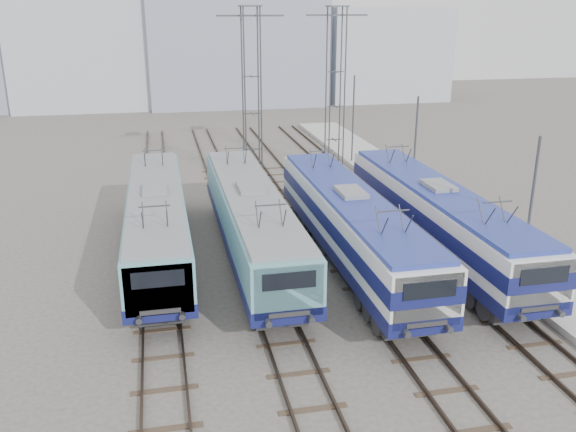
{
  "coord_description": "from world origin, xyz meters",
  "views": [
    {
      "loc": [
        -6.36,
        -19.47,
        11.84
      ],
      "look_at": [
        -0.69,
        7.0,
        2.6
      ],
      "focal_mm": 38.0,
      "sensor_mm": 36.0,
      "label": 1
    }
  ],
  "objects_px": {
    "catenary_tower_east": "(335,84)",
    "mast_front": "(529,218)",
    "locomotive_far_right": "(438,215)",
    "catenary_tower_west": "(252,89)",
    "locomotive_center_left": "(252,219)",
    "mast_rear": "(353,121)",
    "locomotive_far_left": "(157,219)",
    "locomotive_center_right": "(351,222)",
    "mast_mid": "(414,155)"
  },
  "relations": [
    {
      "from": "locomotive_far_left",
      "to": "locomotive_center_left",
      "type": "relative_size",
      "value": 0.97
    },
    {
      "from": "locomotive_center_left",
      "to": "mast_mid",
      "type": "height_order",
      "value": "mast_mid"
    },
    {
      "from": "mast_rear",
      "to": "mast_front",
      "type": "bearing_deg",
      "value": -90.0
    },
    {
      "from": "locomotive_far_left",
      "to": "locomotive_center_left",
      "type": "distance_m",
      "value": 4.62
    },
    {
      "from": "locomotive_center_left",
      "to": "locomotive_far_right",
      "type": "height_order",
      "value": "locomotive_center_left"
    },
    {
      "from": "locomotive_far_left",
      "to": "locomotive_far_right",
      "type": "bearing_deg",
      "value": -10.39
    },
    {
      "from": "locomotive_far_right",
      "to": "catenary_tower_west",
      "type": "bearing_deg",
      "value": 113.75
    },
    {
      "from": "mast_rear",
      "to": "mast_mid",
      "type": "bearing_deg",
      "value": -90.0
    },
    {
      "from": "locomotive_far_left",
      "to": "catenary_tower_west",
      "type": "relative_size",
      "value": 1.43
    },
    {
      "from": "locomotive_center_right",
      "to": "catenary_tower_west",
      "type": "height_order",
      "value": "catenary_tower_west"
    },
    {
      "from": "catenary_tower_west",
      "to": "mast_front",
      "type": "xyz_separation_m",
      "value": [
        8.6,
        -20.0,
        -3.14
      ]
    },
    {
      "from": "locomotive_center_left",
      "to": "catenary_tower_west",
      "type": "distance_m",
      "value": 14.76
    },
    {
      "from": "catenary_tower_east",
      "to": "catenary_tower_west",
      "type": "bearing_deg",
      "value": -162.9
    },
    {
      "from": "locomotive_center_right",
      "to": "locomotive_far_right",
      "type": "distance_m",
      "value": 4.5
    },
    {
      "from": "catenary_tower_east",
      "to": "mast_mid",
      "type": "xyz_separation_m",
      "value": [
        2.1,
        -10.0,
        -3.14
      ]
    },
    {
      "from": "locomotive_center_left",
      "to": "catenary_tower_west",
      "type": "bearing_deg",
      "value": 80.8
    },
    {
      "from": "catenary_tower_west",
      "to": "locomotive_far_right",
      "type": "bearing_deg",
      "value": -66.25
    },
    {
      "from": "locomotive_center_right",
      "to": "mast_rear",
      "type": "relative_size",
      "value": 2.52
    },
    {
      "from": "catenary_tower_west",
      "to": "mast_rear",
      "type": "height_order",
      "value": "catenary_tower_west"
    },
    {
      "from": "locomotive_center_right",
      "to": "mast_rear",
      "type": "bearing_deg",
      "value": 72.01
    },
    {
      "from": "locomotive_center_right",
      "to": "catenary_tower_west",
      "type": "relative_size",
      "value": 1.47
    },
    {
      "from": "catenary_tower_east",
      "to": "locomotive_center_right",
      "type": "bearing_deg",
      "value": -103.61
    },
    {
      "from": "mast_front",
      "to": "locomotive_far_right",
      "type": "bearing_deg",
      "value": 111.66
    },
    {
      "from": "catenary_tower_east",
      "to": "mast_front",
      "type": "xyz_separation_m",
      "value": [
        2.1,
        -22.0,
        -3.14
      ]
    },
    {
      "from": "locomotive_far_right",
      "to": "mast_front",
      "type": "relative_size",
      "value": 2.52
    },
    {
      "from": "locomotive_center_right",
      "to": "mast_rear",
      "type": "height_order",
      "value": "mast_rear"
    },
    {
      "from": "catenary_tower_east",
      "to": "mast_mid",
      "type": "bearing_deg",
      "value": -78.14
    },
    {
      "from": "catenary_tower_east",
      "to": "mast_front",
      "type": "bearing_deg",
      "value": -84.55
    },
    {
      "from": "locomotive_far_right",
      "to": "mast_rear",
      "type": "bearing_deg",
      "value": 84.54
    },
    {
      "from": "locomotive_far_right",
      "to": "catenary_tower_west",
      "type": "distance_m",
      "value": 17.33
    },
    {
      "from": "locomotive_far_left",
      "to": "mast_front",
      "type": "height_order",
      "value": "mast_front"
    },
    {
      "from": "locomotive_center_left",
      "to": "mast_front",
      "type": "bearing_deg",
      "value": -29.37
    },
    {
      "from": "locomotive_far_right",
      "to": "mast_rear",
      "type": "height_order",
      "value": "mast_rear"
    },
    {
      "from": "locomotive_center_right",
      "to": "locomotive_far_right",
      "type": "xyz_separation_m",
      "value": [
        4.5,
        0.21,
        -0.0
      ]
    },
    {
      "from": "catenary_tower_east",
      "to": "mast_mid",
      "type": "height_order",
      "value": "catenary_tower_east"
    },
    {
      "from": "locomotive_center_right",
      "to": "catenary_tower_east",
      "type": "distance_m",
      "value": 18.58
    },
    {
      "from": "locomotive_center_left",
      "to": "mast_mid",
      "type": "relative_size",
      "value": 2.52
    },
    {
      "from": "locomotive_center_left",
      "to": "mast_rear",
      "type": "xyz_separation_m",
      "value": [
        10.85,
        17.89,
        1.3
      ]
    },
    {
      "from": "locomotive_center_right",
      "to": "mast_front",
      "type": "height_order",
      "value": "mast_front"
    },
    {
      "from": "locomotive_far_right",
      "to": "mast_rear",
      "type": "xyz_separation_m",
      "value": [
        1.85,
        19.34,
        1.25
      ]
    },
    {
      "from": "mast_mid",
      "to": "mast_rear",
      "type": "bearing_deg",
      "value": 90.0
    },
    {
      "from": "catenary_tower_west",
      "to": "catenary_tower_east",
      "type": "height_order",
      "value": "same"
    },
    {
      "from": "locomotive_far_left",
      "to": "locomotive_center_right",
      "type": "distance_m",
      "value": 9.39
    },
    {
      "from": "locomotive_center_right",
      "to": "mast_front",
      "type": "xyz_separation_m",
      "value": [
        6.35,
        -4.45,
        1.24
      ]
    },
    {
      "from": "mast_front",
      "to": "mast_rear",
      "type": "bearing_deg",
      "value": 90.0
    },
    {
      "from": "locomotive_center_left",
      "to": "mast_rear",
      "type": "height_order",
      "value": "mast_rear"
    },
    {
      "from": "locomotive_far_left",
      "to": "mast_mid",
      "type": "height_order",
      "value": "mast_mid"
    },
    {
      "from": "locomotive_center_left",
      "to": "locomotive_center_right",
      "type": "distance_m",
      "value": 4.8
    },
    {
      "from": "locomotive_center_right",
      "to": "catenary_tower_west",
      "type": "xyz_separation_m",
      "value": [
        -2.25,
        15.55,
        4.39
      ]
    },
    {
      "from": "catenary_tower_east",
      "to": "mast_rear",
      "type": "xyz_separation_m",
      "value": [
        2.1,
        2.0,
        -3.14
      ]
    }
  ]
}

